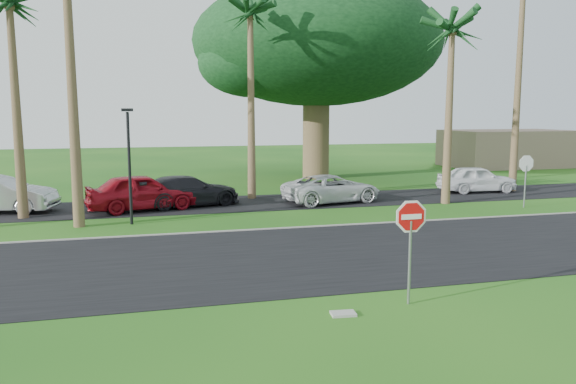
% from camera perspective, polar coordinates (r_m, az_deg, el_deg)
% --- Properties ---
extents(ground, '(120.00, 120.00, 0.00)m').
position_cam_1_polar(ground, '(16.26, 5.75, -7.97)').
color(ground, '#154812').
rests_on(ground, ground).
extents(road, '(120.00, 8.00, 0.02)m').
position_cam_1_polar(road, '(18.08, 3.55, -6.26)').
color(road, black).
rests_on(road, ground).
extents(parking_strip, '(120.00, 5.00, 0.02)m').
position_cam_1_polar(parking_strip, '(28.05, -3.11, -1.09)').
color(parking_strip, black).
rests_on(parking_strip, ground).
extents(curb, '(120.00, 0.12, 0.06)m').
position_cam_1_polar(curb, '(21.86, 0.26, -3.66)').
color(curb, gray).
rests_on(curb, ground).
extents(stop_sign_near, '(1.05, 0.07, 2.62)m').
position_cam_1_polar(stop_sign_near, '(13.36, 12.35, -3.82)').
color(stop_sign_near, gray).
rests_on(stop_sign_near, ground).
extents(stop_sign_far, '(1.05, 0.07, 2.62)m').
position_cam_1_polar(stop_sign_far, '(28.72, 23.02, 2.04)').
color(stop_sign_far, gray).
rests_on(stop_sign_far, ground).
extents(palm_left_mid, '(5.00, 5.00, 10.00)m').
position_cam_1_polar(palm_left_mid, '(26.46, -26.45, 16.40)').
color(palm_left_mid, brown).
rests_on(palm_left_mid, ground).
extents(palm_center, '(5.00, 5.00, 10.50)m').
position_cam_1_polar(palm_center, '(29.53, -3.85, 17.21)').
color(palm_center, brown).
rests_on(palm_center, ground).
extents(palm_right_near, '(5.00, 5.00, 9.50)m').
position_cam_1_polar(palm_right_near, '(28.81, 16.34, 15.18)').
color(palm_right_near, brown).
rests_on(palm_right_near, ground).
extents(canopy_tree, '(16.50, 16.50, 13.12)m').
position_cam_1_polar(canopy_tree, '(38.65, 2.93, 14.74)').
color(canopy_tree, brown).
rests_on(canopy_tree, ground).
extents(streetlight_right, '(0.45, 0.25, 4.64)m').
position_cam_1_polar(streetlight_right, '(23.22, -15.83, 3.27)').
color(streetlight_right, black).
rests_on(streetlight_right, ground).
extents(building_far, '(10.00, 6.00, 3.00)m').
position_cam_1_polar(building_far, '(50.28, 21.44, 4.16)').
color(building_far, gray).
rests_on(building_far, ground).
extents(car_red, '(5.31, 3.17, 1.69)m').
position_cam_1_polar(car_red, '(26.61, -14.64, -0.02)').
color(car_red, maroon).
rests_on(car_red, ground).
extents(car_dark, '(5.39, 3.26, 1.46)m').
position_cam_1_polar(car_dark, '(27.31, -10.16, 0.08)').
color(car_dark, black).
rests_on(car_dark, ground).
extents(car_minivan, '(5.33, 3.23, 1.38)m').
position_cam_1_polar(car_minivan, '(28.06, 4.49, 0.31)').
color(car_minivan, silver).
rests_on(car_minivan, ground).
extents(car_pickup, '(4.46, 2.02, 1.49)m').
position_cam_1_polar(car_pickup, '(33.34, 18.63, 1.24)').
color(car_pickup, white).
rests_on(car_pickup, ground).
extents(utility_slab, '(0.58, 0.40, 0.06)m').
position_cam_1_polar(utility_slab, '(12.88, 5.64, -12.21)').
color(utility_slab, gray).
rests_on(utility_slab, ground).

